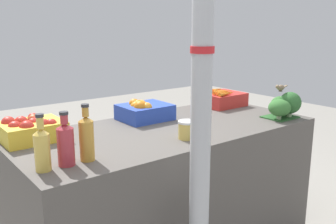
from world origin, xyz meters
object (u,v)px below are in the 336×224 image
object	(u,v)px
juice_bottle_amber	(87,137)
sparrow_bird	(280,88)
broccoli_pile	(284,105)
juice_bottle_golden	(42,148)
orange_crate	(144,111)
juice_bottle_ruby	(66,143)
pickle_jar	(187,130)
support_pole	(202,69)
apple_crate	(31,129)
carrot_crate	(222,99)

from	to	relation	value
juice_bottle_amber	sparrow_bird	distance (m)	1.44
broccoli_pile	juice_bottle_golden	size ratio (longest dim) A/B	1.04
orange_crate	juice_bottle_ruby	bearing A→B (deg)	-147.28
juice_bottle_golden	pickle_jar	bearing A→B (deg)	-1.69
sparrow_bird	juice_bottle_ruby	bearing A→B (deg)	-5.14
juice_bottle_ruby	broccoli_pile	bearing A→B (deg)	-2.31
support_pole	orange_crate	world-z (taller)	support_pole
sparrow_bird	support_pole	bearing A→B (deg)	14.28
apple_crate	orange_crate	world-z (taller)	orange_crate
apple_crate	sparrow_bird	xyz separation A→B (m)	(1.54, -0.51, 0.14)
juice_bottle_ruby	carrot_crate	bearing A→B (deg)	17.82
pickle_jar	carrot_crate	bearing A→B (deg)	32.48
orange_crate	broccoli_pile	world-z (taller)	broccoli_pile
orange_crate	pickle_jar	distance (m)	0.51
juice_bottle_golden	juice_bottle_ruby	size ratio (longest dim) A/B	1.02
sparrow_bird	juice_bottle_golden	bearing A→B (deg)	-5.07
orange_crate	juice_bottle_ruby	size ratio (longest dim) A/B	1.30
apple_crate	pickle_jar	bearing A→B (deg)	-35.90
support_pole	pickle_jar	distance (m)	0.58
pickle_jar	sparrow_bird	distance (m)	0.85
broccoli_pile	juice_bottle_golden	bearing A→B (deg)	177.84
broccoli_pile	juice_bottle_ruby	world-z (taller)	juice_bottle_ruby
apple_crate	orange_crate	xyz separation A→B (m)	(0.76, -0.00, -0.00)
pickle_jar	sparrow_bird	size ratio (longest dim) A/B	0.76
juice_bottle_amber	sparrow_bird	xyz separation A→B (m)	(1.44, -0.03, 0.09)
orange_crate	carrot_crate	distance (m)	0.74
juice_bottle_ruby	juice_bottle_amber	bearing A→B (deg)	0.00
juice_bottle_ruby	pickle_jar	bearing A→B (deg)	-1.95
apple_crate	juice_bottle_golden	distance (m)	0.50
juice_bottle_amber	broccoli_pile	bearing A→B (deg)	-2.48
orange_crate	broccoli_pile	distance (m)	0.96
support_pole	carrot_crate	size ratio (longest dim) A/B	7.74
apple_crate	broccoli_pile	distance (m)	1.64
carrot_crate	pickle_jar	distance (m)	0.94
support_pole	sparrow_bird	size ratio (longest dim) A/B	18.61
support_pole	carrot_crate	world-z (taller)	support_pole
broccoli_pile	juice_bottle_golden	world-z (taller)	juice_bottle_golden
support_pole	juice_bottle_ruby	world-z (taller)	support_pole
pickle_jar	broccoli_pile	bearing A→B (deg)	-2.62
support_pole	apple_crate	xyz separation A→B (m)	(-0.48, 0.87, -0.38)
carrot_crate	juice_bottle_ruby	size ratio (longest dim) A/B	1.30
support_pole	orange_crate	size ratio (longest dim) A/B	7.74
juice_bottle_golden	carrot_crate	bearing A→B (deg)	16.69
pickle_jar	apple_crate	bearing A→B (deg)	144.10
pickle_jar	juice_bottle_ruby	bearing A→B (deg)	178.05
juice_bottle_golden	sparrow_bird	world-z (taller)	juice_bottle_golden
juice_bottle_amber	pickle_jar	world-z (taller)	juice_bottle_amber
apple_crate	juice_bottle_ruby	bearing A→B (deg)	-89.91
orange_crate	juice_bottle_amber	size ratio (longest dim) A/B	1.20
juice_bottle_ruby	sparrow_bird	bearing A→B (deg)	-1.02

